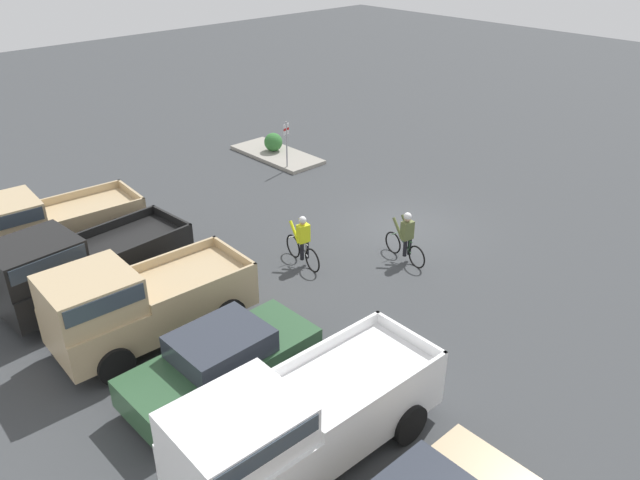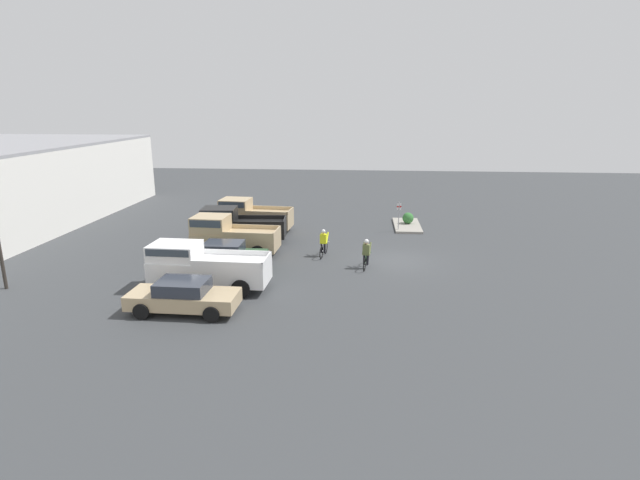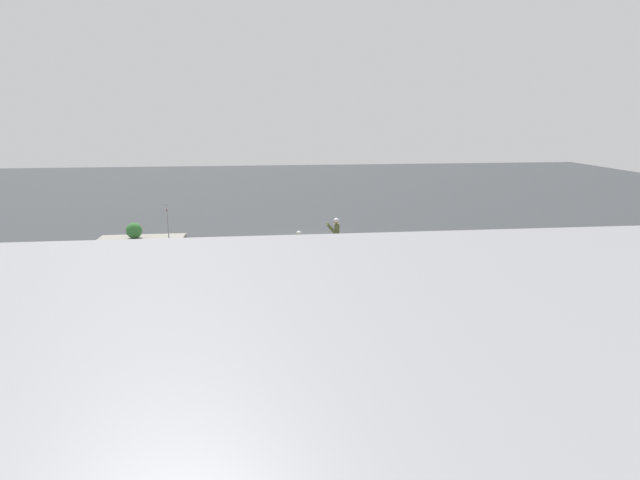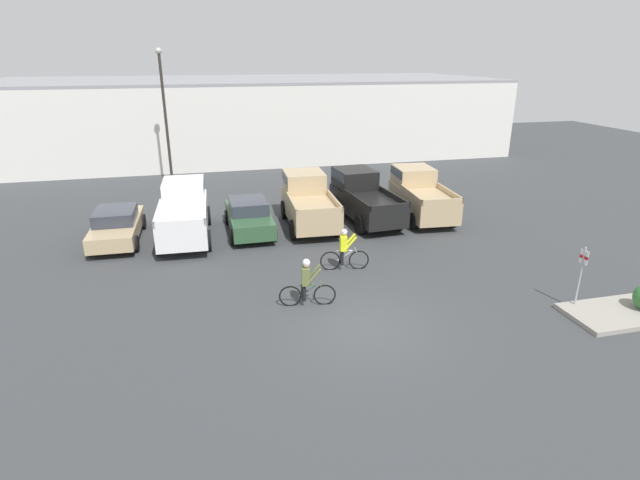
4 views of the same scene
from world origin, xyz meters
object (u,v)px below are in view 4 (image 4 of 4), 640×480
object	(u,v)px
pickup_truck_0	(184,210)
pickup_truck_3	(420,193)
lamppost	(165,109)
cyclist_0	(344,250)
cyclist_1	(307,282)
sedan_1	(249,216)
fire_lane_sign	(581,272)
pickup_truck_2	(362,195)
pickup_truck_1	(308,200)
sedan_0	(117,225)

from	to	relation	value
pickup_truck_0	pickup_truck_3	bearing A→B (deg)	0.76
lamppost	pickup_truck_0	bearing A→B (deg)	-84.84
cyclist_0	cyclist_1	size ratio (longest dim) A/B	1.00
pickup_truck_0	pickup_truck_3	xyz separation A→B (m)	(11.22, 0.15, -0.01)
pickup_truck_0	sedan_1	world-z (taller)	pickup_truck_0
cyclist_0	sedan_1	bearing A→B (deg)	120.45
sedan_1	cyclist_1	world-z (taller)	cyclist_1
sedan_1	cyclist_1	xyz separation A→B (m)	(1.00, -7.47, 0.04)
fire_lane_sign	pickup_truck_2	bearing A→B (deg)	109.06
lamppost	pickup_truck_3	bearing A→B (deg)	-37.28
pickup_truck_0	pickup_truck_1	world-z (taller)	pickup_truck_1
pickup_truck_1	cyclist_1	xyz separation A→B (m)	(-1.82, -7.98, -0.38)
cyclist_1	pickup_truck_2	bearing A→B (deg)	60.83
fire_lane_sign	lamppost	distance (m)	23.42
sedan_1	pickup_truck_2	xyz separation A→B (m)	(5.57, 0.71, 0.39)
sedan_1	pickup_truck_0	bearing A→B (deg)	173.90
pickup_truck_0	pickup_truck_1	bearing A→B (deg)	2.14
pickup_truck_3	fire_lane_sign	xyz separation A→B (m)	(0.73, -10.16, 0.12)
pickup_truck_0	pickup_truck_2	size ratio (longest dim) A/B	1.05
sedan_1	pickup_truck_2	world-z (taller)	pickup_truck_2
pickup_truck_3	cyclist_0	world-z (taller)	pickup_truck_3
pickup_truck_2	pickup_truck_1	bearing A→B (deg)	-175.79
pickup_truck_1	fire_lane_sign	size ratio (longest dim) A/B	2.41
pickup_truck_0	pickup_truck_3	size ratio (longest dim) A/B	1.13
sedan_0	pickup_truck_3	distance (m)	14.04
sedan_1	lamppost	xyz separation A→B (m)	(-3.63, 9.63, 3.80)
sedan_0	pickup_truck_3	world-z (taller)	pickup_truck_3
cyclist_0	fire_lane_sign	world-z (taller)	fire_lane_sign
pickup_truck_1	fire_lane_sign	bearing A→B (deg)	-58.16
sedan_0	cyclist_1	size ratio (longest dim) A/B	2.55
cyclist_0	lamppost	bearing A→B (deg)	114.20
pickup_truck_3	fire_lane_sign	world-z (taller)	pickup_truck_3
cyclist_1	fire_lane_sign	world-z (taller)	fire_lane_sign
pickup_truck_1	cyclist_1	distance (m)	8.19
pickup_truck_0	fire_lane_sign	world-z (taller)	pickup_truck_0
pickup_truck_0	fire_lane_sign	bearing A→B (deg)	-39.94
pickup_truck_0	cyclist_1	world-z (taller)	pickup_truck_0
pickup_truck_0	fire_lane_sign	distance (m)	15.59
pickup_truck_1	pickup_truck_3	world-z (taller)	pickup_truck_1
sedan_1	cyclist_0	xyz separation A→B (m)	(2.96, -5.03, 0.03)
pickup_truck_1	pickup_truck_3	bearing A→B (deg)	-0.61
pickup_truck_2	sedan_1	bearing A→B (deg)	-172.74
cyclist_0	lamppost	distance (m)	16.50
pickup_truck_2	cyclist_0	size ratio (longest dim) A/B	2.93
pickup_truck_2	fire_lane_sign	world-z (taller)	pickup_truck_2
cyclist_0	lamppost	size ratio (longest dim) A/B	0.23
pickup_truck_1	pickup_truck_3	distance (m)	5.61
sedan_0	fire_lane_sign	bearing A→B (deg)	-33.85
pickup_truck_1	pickup_truck_2	size ratio (longest dim) A/B	0.94
pickup_truck_0	cyclist_0	bearing A→B (deg)	-42.84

